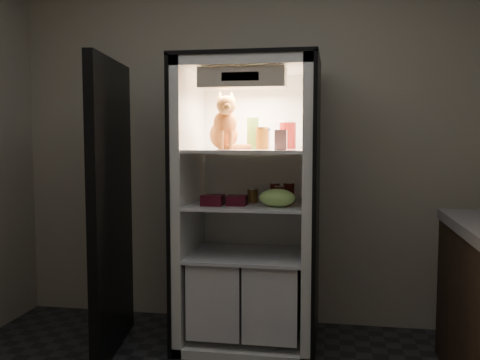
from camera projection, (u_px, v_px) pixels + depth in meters
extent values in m
plane|color=#A89E8C|center=(258.00, 139.00, 3.90)|extent=(3.60, 0.00, 3.60)
cube|color=white|center=(256.00, 199.00, 3.81)|extent=(0.85, 0.06, 1.85)
cube|color=white|center=(190.00, 203.00, 3.56)|extent=(0.06, 0.70, 1.85)
cube|color=white|center=(309.00, 206.00, 3.42)|extent=(0.06, 0.70, 1.85)
cube|color=white|center=(249.00, 66.00, 3.42)|extent=(0.85, 0.70, 0.06)
cube|color=white|center=(248.00, 338.00, 3.57)|extent=(0.85, 0.70, 0.06)
cube|color=black|center=(184.00, 203.00, 3.57)|extent=(0.02, 0.72, 1.87)
cube|color=black|center=(316.00, 206.00, 3.42)|extent=(0.02, 0.72, 1.87)
cube|color=black|center=(249.00, 59.00, 3.41)|extent=(0.90, 0.72, 0.02)
cube|color=white|center=(248.00, 151.00, 3.43)|extent=(0.73, 0.62, 0.02)
cube|color=white|center=(248.00, 205.00, 3.46)|extent=(0.73, 0.62, 0.02)
cube|color=white|center=(222.00, 291.00, 3.54)|extent=(0.34, 0.58, 0.48)
cube|color=white|center=(274.00, 293.00, 3.48)|extent=(0.34, 0.58, 0.48)
cube|color=white|center=(248.00, 255.00, 3.49)|extent=(0.73, 0.62, 0.02)
cube|color=beige|center=(243.00, 78.00, 3.19)|extent=(0.52, 0.18, 0.12)
cube|color=black|center=(240.00, 76.00, 3.11)|extent=(0.22, 0.01, 0.05)
cube|color=black|center=(112.00, 207.00, 3.39)|extent=(0.19, 0.87, 1.85)
cube|color=white|center=(108.00, 267.00, 3.36)|extent=(0.16, 0.64, 0.12)
cube|color=white|center=(106.00, 188.00, 3.32)|extent=(0.16, 0.64, 0.12)
ellipsoid|color=orange|center=(224.00, 135.00, 3.47)|extent=(0.24, 0.27, 0.19)
ellipsoid|color=orange|center=(225.00, 123.00, 3.37)|extent=(0.18, 0.17, 0.16)
sphere|color=#C86627|center=(226.00, 105.00, 3.31)|extent=(0.15, 0.15, 0.12)
sphere|color=#C86627|center=(227.00, 107.00, 3.26)|extent=(0.06, 0.06, 0.05)
cone|color=#C86627|center=(220.00, 96.00, 3.30)|extent=(0.06, 0.06, 0.05)
cone|color=#C86627|center=(232.00, 96.00, 3.31)|extent=(0.06, 0.06, 0.05)
cylinder|color=orange|center=(222.00, 140.00, 3.32)|extent=(0.03, 0.03, 0.12)
cylinder|color=orange|center=(231.00, 140.00, 3.33)|extent=(0.03, 0.03, 0.12)
cylinder|color=orange|center=(241.00, 147.00, 3.41)|extent=(0.18, 0.17, 0.03)
cylinder|color=#24872E|center=(253.00, 135.00, 3.47)|extent=(0.08, 0.08, 0.19)
cylinder|color=#24872E|center=(253.00, 119.00, 3.46)|extent=(0.08, 0.08, 0.02)
cylinder|color=white|center=(263.00, 140.00, 3.52)|extent=(0.09, 0.09, 0.12)
cylinder|color=#1952B1|center=(263.00, 130.00, 3.51)|extent=(0.10, 0.10, 0.02)
cylinder|color=maroon|center=(262.00, 139.00, 3.38)|extent=(0.08, 0.08, 0.13)
cylinder|color=gold|center=(262.00, 128.00, 3.37)|extent=(0.08, 0.08, 0.01)
cylinder|color=maroon|center=(288.00, 136.00, 3.49)|extent=(0.11, 0.11, 0.17)
cylinder|color=white|center=(288.00, 121.00, 3.48)|extent=(0.11, 0.11, 0.01)
cube|color=white|center=(281.00, 140.00, 3.18)|extent=(0.07, 0.07, 0.12)
cylinder|color=black|center=(275.00, 192.00, 3.57)|extent=(0.06, 0.06, 0.12)
cylinder|color=#B2B2B2|center=(275.00, 183.00, 3.56)|extent=(0.07, 0.07, 0.00)
cylinder|color=black|center=(289.00, 193.00, 3.45)|extent=(0.07, 0.07, 0.13)
cylinder|color=#B2B2B2|center=(289.00, 183.00, 3.45)|extent=(0.07, 0.07, 0.00)
cylinder|color=black|center=(279.00, 195.00, 3.39)|extent=(0.06, 0.06, 0.11)
cylinder|color=#B2B2B2|center=(279.00, 186.00, 3.39)|extent=(0.06, 0.06, 0.00)
cylinder|color=brown|center=(253.00, 196.00, 3.50)|extent=(0.07, 0.07, 0.09)
cylinder|color=#B2B2B2|center=(253.00, 188.00, 3.49)|extent=(0.07, 0.07, 0.01)
ellipsoid|color=#9BCF60|center=(277.00, 198.00, 3.27)|extent=(0.22, 0.16, 0.11)
cube|color=#500D1F|center=(213.00, 200.00, 3.34)|extent=(0.13, 0.13, 0.07)
cube|color=#500D1F|center=(237.00, 200.00, 3.35)|extent=(0.12, 0.12, 0.06)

